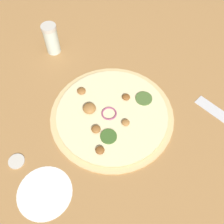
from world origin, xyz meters
TOP-DOWN VIEW (x-y plane):
  - ground_plane at (0.00, 0.00)m, footprint 3.00×3.00m
  - pizza at (-0.00, -0.00)m, footprint 0.35×0.35m
  - spice_jar at (-0.31, -0.11)m, footprint 0.05×0.05m
  - loose_cap at (0.06, -0.28)m, footprint 0.04×0.04m
  - flour_patch at (0.16, -0.22)m, footprint 0.13×0.13m

SIDE VIEW (x-z plane):
  - ground_plane at x=0.00m, z-range 0.00..0.00m
  - flour_patch at x=0.16m, z-range 0.00..0.00m
  - loose_cap at x=0.06m, z-range 0.00..0.01m
  - pizza at x=0.00m, z-range -0.01..0.02m
  - spice_jar at x=-0.31m, z-range 0.00..0.10m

